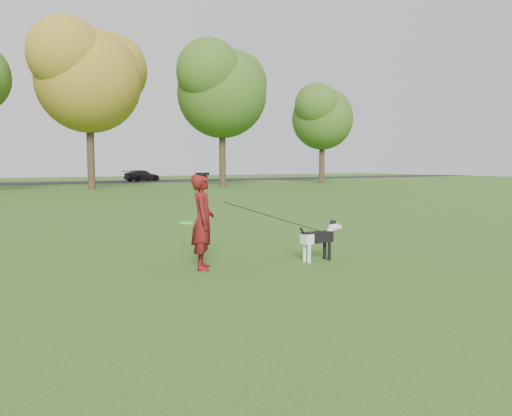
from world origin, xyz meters
TOP-DOWN VIEW (x-y plane):
  - ground at (0.00, 0.00)m, footprint 120.00×120.00m
  - road at (0.00, 40.00)m, footprint 120.00×7.00m
  - man at (-0.83, 0.10)m, footprint 0.59×0.67m
  - dog at (1.22, -0.37)m, footprint 0.94×0.19m
  - car_right at (12.21, 40.00)m, footprint 3.97×2.61m
  - man_held_items at (0.43, -0.16)m, footprint 2.63×0.59m

SIDE VIEW (x-z plane):
  - ground at x=0.00m, z-range 0.00..0.00m
  - road at x=0.00m, z-range 0.00..0.02m
  - dog at x=1.22m, z-range 0.08..0.80m
  - car_right at x=12.21m, z-range 0.02..1.09m
  - man at x=-0.83m, z-range 0.00..1.55m
  - man_held_items at x=0.43m, z-range 0.24..1.32m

